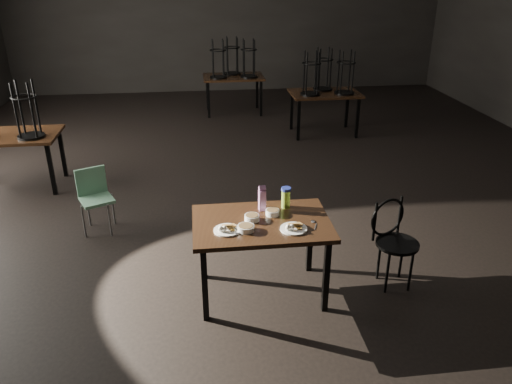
{
  "coord_description": "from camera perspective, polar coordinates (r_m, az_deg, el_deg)",
  "views": [
    {
      "loc": [
        -0.84,
        -6.04,
        2.79
      ],
      "look_at": [
        -0.32,
        -1.84,
        0.85
      ],
      "focal_mm": 35.0,
      "sensor_mm": 36.0,
      "label": 1
    }
  ],
  "objects": [
    {
      "name": "plate_left",
      "position": [
        4.2,
        -3.36,
        -4.23
      ],
      "size": [
        0.23,
        0.23,
        0.07
      ],
      "color": "white",
      "rests_on": "main_table"
    },
    {
      "name": "water_bottle",
      "position": [
        4.56,
        3.43,
        -0.62
      ],
      "size": [
        0.11,
        0.11,
        0.2
      ],
      "color": "#95BE38",
      "rests_on": "main_table"
    },
    {
      "name": "bg_table_left",
      "position": [
        7.31,
        -26.28,
        5.84
      ],
      "size": [
        1.2,
        0.8,
        1.48
      ],
      "color": "black",
      "rests_on": "ground"
    },
    {
      "name": "room",
      "position": [
        6.12,
        0.37,
        20.29
      ],
      "size": [
        12.0,
        12.04,
        3.22
      ],
      "color": "black",
      "rests_on": "ground"
    },
    {
      "name": "bg_table_right",
      "position": [
        8.94,
        7.92,
        11.38
      ],
      "size": [
        1.2,
        0.8,
        1.48
      ],
      "color": "black",
      "rests_on": "ground"
    },
    {
      "name": "bg_table_far",
      "position": [
        10.23,
        -2.61,
        13.25
      ],
      "size": [
        1.2,
        0.8,
        1.48
      ],
      "color": "black",
      "rests_on": "ground"
    },
    {
      "name": "bentwood_chair",
      "position": [
        4.81,
        15.41,
        -4.87
      ],
      "size": [
        0.44,
        0.43,
        0.83
      ],
      "rotation": [
        0.0,
        0.0,
        0.35
      ],
      "color": "black",
      "rests_on": "ground"
    },
    {
      "name": "school_chair",
      "position": [
        5.89,
        -17.94,
        -0.22
      ],
      "size": [
        0.44,
        0.44,
        0.72
      ],
      "rotation": [
        0.0,
        0.0,
        0.43
      ],
      "color": "#68A27E",
      "rests_on": "ground"
    },
    {
      "name": "bowl_big",
      "position": [
        4.19,
        -1.18,
        -4.13
      ],
      "size": [
        0.14,
        0.14,
        0.05
      ],
      "color": "white",
      "rests_on": "main_table"
    },
    {
      "name": "juice_carton",
      "position": [
        4.5,
        0.71,
        -0.76
      ],
      "size": [
        0.07,
        0.07,
        0.24
      ],
      "color": "#821773",
      "rests_on": "main_table"
    },
    {
      "name": "bowl_far",
      "position": [
        4.45,
        1.9,
        -2.32
      ],
      "size": [
        0.12,
        0.12,
        0.05
      ],
      "color": "white",
      "rests_on": "main_table"
    },
    {
      "name": "bowl_near",
      "position": [
        4.35,
        -0.47,
        -2.93
      ],
      "size": [
        0.13,
        0.13,
        0.05
      ],
      "color": "white",
      "rests_on": "main_table"
    },
    {
      "name": "main_table",
      "position": [
        4.39,
        0.64,
        -4.28
      ],
      "size": [
        1.2,
        0.8,
        0.75
      ],
      "color": "black",
      "rests_on": "ground"
    },
    {
      "name": "plate_right",
      "position": [
        4.22,
        4.31,
        -4.07
      ],
      "size": [
        0.23,
        0.23,
        0.07
      ],
      "color": "white",
      "rests_on": "main_table"
    },
    {
      "name": "spoon",
      "position": [
        4.36,
        6.58,
        -3.45
      ],
      "size": [
        0.05,
        0.18,
        0.01
      ],
      "color": "silver",
      "rests_on": "main_table"
    }
  ]
}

